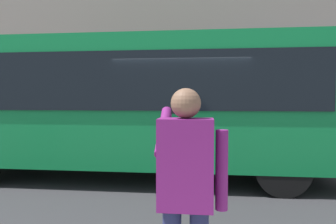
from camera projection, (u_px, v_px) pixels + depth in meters
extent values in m
plane|color=#2B2B2D|center=(184.00, 179.00, 6.73)|extent=(60.00, 60.00, 0.00)
cube|color=gray|center=(194.00, 0.00, 13.22)|extent=(28.00, 0.80, 12.00)
cube|color=navy|center=(280.00, 68.00, 12.36)|extent=(4.40, 1.10, 0.24)
cube|color=#0F7238|center=(133.00, 102.00, 6.93)|extent=(9.00, 2.50, 2.60)
cube|color=black|center=(118.00, 81.00, 5.66)|extent=(7.60, 0.06, 1.10)
cylinder|color=black|center=(35.00, 145.00, 8.41)|extent=(1.00, 0.28, 1.00)
cylinder|color=black|center=(260.00, 149.00, 7.74)|extent=(1.00, 0.28, 1.00)
cylinder|color=black|center=(283.00, 169.00, 5.55)|extent=(1.00, 0.28, 1.00)
cube|color=#6B1960|center=(186.00, 164.00, 2.24)|extent=(0.40, 0.24, 0.66)
sphere|color=brown|center=(186.00, 103.00, 2.22)|extent=(0.22, 0.22, 0.22)
cylinder|color=#6B1960|center=(222.00, 170.00, 2.21)|extent=(0.09, 0.09, 0.58)
cylinder|color=#6B1960|center=(164.00, 131.00, 2.41)|extent=(0.09, 0.48, 0.37)
cube|color=black|center=(176.00, 105.00, 2.53)|extent=(0.07, 0.01, 0.14)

